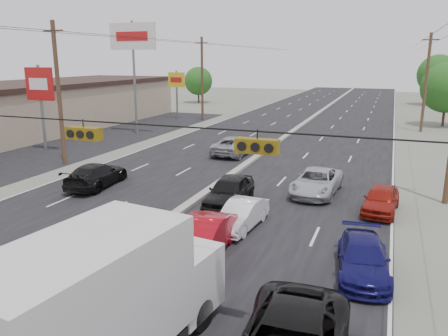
{
  "coord_description": "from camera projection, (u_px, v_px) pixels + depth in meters",
  "views": [
    {
      "loc": [
        9.39,
        -9.77,
        7.46
      ],
      "look_at": [
        1.91,
        9.8,
        2.2
      ],
      "focal_mm": 35.0,
      "sensor_mm": 36.0,
      "label": 1
    }
  ],
  "objects": [
    {
      "name": "pole_sign_mid",
      "position": [
        40.0,
        89.0,
        34.87
      ],
      "size": [
        2.6,
        0.25,
        7.0
      ],
      "color": "slate",
      "rests_on": "ground"
    },
    {
      "name": "oncoming_far",
      "position": [
        235.0,
        146.0,
        34.77
      ],
      "size": [
        2.61,
        5.32,
        1.45
      ],
      "primitive_type": "imported",
      "rotation": [
        0.0,
        0.0,
        3.1
      ],
      "color": "#999AA0",
      "rests_on": "ground"
    },
    {
      "name": "utility_pole_left_c",
      "position": [
        202.0,
        78.0,
        53.24
      ],
      "size": [
        1.6,
        0.3,
        10.0
      ],
      "color": "#422D1E",
      "rests_on": "ground"
    },
    {
      "name": "tan_sedan",
      "position": [
        77.0,
        300.0,
        12.6
      ],
      "size": [
        2.55,
        4.97,
        1.38
      ],
      "primitive_type": "imported",
      "rotation": [
        0.0,
        0.0,
        0.13
      ],
      "color": "olive",
      "rests_on": "ground"
    },
    {
      "name": "red_sedan",
      "position": [
        202.0,
        238.0,
        16.85
      ],
      "size": [
        1.66,
        4.45,
        1.45
      ],
      "primitive_type": "imported",
      "rotation": [
        0.0,
        0.0,
        0.03
      ],
      "color": "maroon",
      "rests_on": "ground"
    },
    {
      "name": "queue_car_e",
      "position": [
        381.0,
        200.0,
        21.66
      ],
      "size": [
        1.89,
        3.99,
        1.32
      ],
      "primitive_type": "imported",
      "rotation": [
        0.0,
        0.0,
        -0.09
      ],
      "color": "maroon",
      "rests_on": "ground"
    },
    {
      "name": "utility_pole_left_b",
      "position": [
        59.0,
        93.0,
        30.59
      ],
      "size": [
        1.6,
        0.3,
        10.0
      ],
      "color": "#422D1E",
      "rests_on": "ground"
    },
    {
      "name": "queue_car_a",
      "position": [
        229.0,
        192.0,
        22.53
      ],
      "size": [
        2.09,
        4.69,
        1.57
      ],
      "primitive_type": "imported",
      "rotation": [
        0.0,
        0.0,
        0.05
      ],
      "color": "black",
      "rests_on": "ground"
    },
    {
      "name": "pole_sign_billboard",
      "position": [
        133.0,
        44.0,
        42.15
      ],
      "size": [
        5.0,
        0.25,
        11.0
      ],
      "color": "slate",
      "rests_on": "ground"
    },
    {
      "name": "road_surface",
      "position": [
        282.0,
        140.0,
        41.1
      ],
      "size": [
        20.0,
        160.0,
        0.02
      ],
      "primitive_type": "cube",
      "color": "black",
      "rests_on": "ground"
    },
    {
      "name": "utility_pole_right_c",
      "position": [
        426.0,
        82.0,
        44.58
      ],
      "size": [
        1.6,
        0.3,
        10.0
      ],
      "color": "#422D1E",
      "rests_on": "ground"
    },
    {
      "name": "queue_car_b",
      "position": [
        241.0,
        215.0,
        19.63
      ],
      "size": [
        1.66,
        3.9,
        1.25
      ],
      "primitive_type": "imported",
      "rotation": [
        0.0,
        0.0,
        -0.09
      ],
      "color": "silver",
      "rests_on": "ground"
    },
    {
      "name": "center_median",
      "position": [
        282.0,
        139.0,
        41.07
      ],
      "size": [
        0.5,
        160.0,
        0.2
      ],
      "primitive_type": "cube",
      "color": "gray",
      "rests_on": "ground"
    },
    {
      "name": "tree_left_far",
      "position": [
        198.0,
        81.0,
        74.99
      ],
      "size": [
        4.8,
        4.8,
        6.12
      ],
      "color": "#382619",
      "rests_on": "ground"
    },
    {
      "name": "queue_car_d",
      "position": [
        363.0,
        259.0,
        15.36
      ],
      "size": [
        2.22,
        4.41,
        1.23
      ],
      "primitive_type": "imported",
      "rotation": [
        0.0,
        0.0,
        0.12
      ],
      "color": "#121051",
      "rests_on": "ground"
    },
    {
      "name": "ground",
      "position": [
        59.0,
        299.0,
        13.92
      ],
      "size": [
        200.0,
        200.0,
        0.0
      ],
      "primitive_type": "plane",
      "color": "#606356",
      "rests_on": "ground"
    },
    {
      "name": "oncoming_near",
      "position": [
        97.0,
        175.0,
        26.03
      ],
      "size": [
        2.45,
        5.05,
        1.42
      ],
      "primitive_type": "imported",
      "rotation": [
        0.0,
        0.0,
        3.24
      ],
      "color": "black",
      "rests_on": "ground"
    },
    {
      "name": "tree_right_mid",
      "position": [
        447.0,
        88.0,
        48.43
      ],
      "size": [
        5.6,
        5.6,
        7.14
      ],
      "color": "#382619",
      "rests_on": "ground"
    },
    {
      "name": "strip_mall",
      "position": [
        24.0,
        110.0,
        45.01
      ],
      "size": [
        12.0,
        42.0,
        4.6
      ],
      "primitive_type": "cube",
      "color": "tan",
      "rests_on": "ground"
    },
    {
      "name": "traffic_signals",
      "position": [
        81.0,
        132.0,
        12.1
      ],
      "size": [
        25.0,
        0.3,
        0.54
      ],
      "color": "black",
      "rests_on": "ground"
    },
    {
      "name": "parking_lot",
      "position": [
        98.0,
        138.0,
        42.46
      ],
      "size": [
        10.0,
        42.0,
        0.02
      ],
      "primitive_type": "cube",
      "color": "black",
      "rests_on": "ground"
    },
    {
      "name": "box_truck",
      "position": [
        105.0,
        303.0,
        10.29
      ],
      "size": [
        3.42,
        7.45,
        3.65
      ],
      "rotation": [
        0.0,
        0.0,
        -0.13
      ],
      "color": "black",
      "rests_on": "ground"
    },
    {
      "name": "tree_right_far",
      "position": [
        438.0,
        75.0,
        70.58
      ],
      "size": [
        6.4,
        6.4,
        8.16
      ],
      "color": "#382619",
      "rests_on": "ground"
    },
    {
      "name": "pole_sign_far",
      "position": [
        177.0,
        84.0,
        54.62
      ],
      "size": [
        2.2,
        0.25,
        6.0
      ],
      "color": "slate",
      "rests_on": "ground"
    },
    {
      "name": "queue_car_c",
      "position": [
        317.0,
        182.0,
        24.63
      ],
      "size": [
        2.6,
        5.09,
        1.37
      ],
      "primitive_type": "imported",
      "rotation": [
        0.0,
        0.0,
        -0.07
      ],
      "color": "#AEB2B6",
      "rests_on": "ground"
    }
  ]
}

